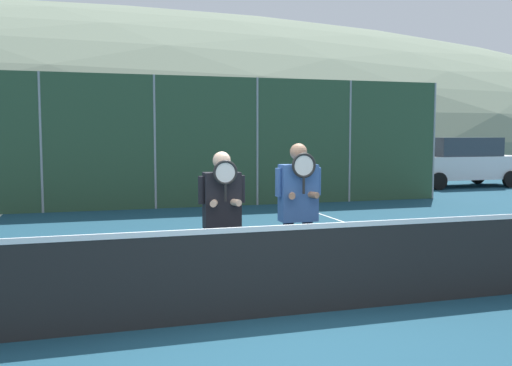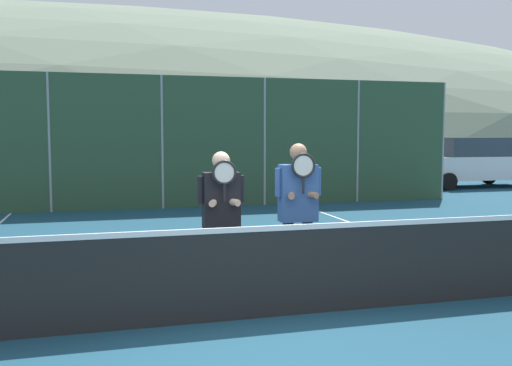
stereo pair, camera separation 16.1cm
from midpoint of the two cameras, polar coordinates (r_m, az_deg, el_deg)
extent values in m
plane|color=navy|center=(6.09, 0.85, -13.37)|extent=(120.00, 120.00, 0.00)
ellipsoid|color=slate|center=(53.76, -13.56, 2.73)|extent=(118.37, 65.76, 23.02)
cube|color=tan|center=(21.84, -12.78, 3.75)|extent=(16.15, 5.00, 3.03)
cube|color=#4C4C51|center=(21.87, -12.87, 8.20)|extent=(16.65, 5.50, 0.36)
cylinder|color=gray|center=(14.74, -19.67, 3.82)|extent=(0.06, 0.06, 3.41)
cylinder|color=gray|center=(14.79, -9.05, 4.05)|extent=(0.06, 0.06, 3.41)
cylinder|color=gray|center=(15.33, 1.18, 4.14)|extent=(0.06, 0.06, 3.41)
cylinder|color=gray|center=(16.31, 10.43, 4.10)|extent=(0.06, 0.06, 3.41)
cylinder|color=gray|center=(17.66, 18.46, 3.99)|extent=(0.06, 0.06, 3.41)
cube|color=#2D4C33|center=(14.79, -9.05, 4.05)|extent=(16.37, 0.02, 3.41)
cube|color=black|center=(5.96, 0.85, -9.18)|extent=(9.66, 0.02, 0.92)
cube|color=white|center=(5.87, 0.86, -4.62)|extent=(9.66, 0.03, 0.06)
cube|color=white|center=(10.23, 16.14, -6.03)|extent=(0.05, 16.00, 0.01)
cylinder|color=#232838|center=(6.71, -3.75, -8.02)|extent=(0.13, 0.13, 0.82)
cylinder|color=#232838|center=(6.76, -1.81, -7.91)|extent=(0.13, 0.13, 0.82)
cube|color=black|center=(6.61, -2.80, -1.73)|extent=(0.42, 0.22, 0.65)
sphere|color=#DBB293|center=(6.57, -2.82, 2.27)|extent=(0.21, 0.21, 0.21)
cylinder|color=black|center=(6.55, -4.82, -0.69)|extent=(0.08, 0.08, 0.32)
cylinder|color=black|center=(6.65, -0.83, -0.59)|extent=(0.08, 0.08, 0.32)
cylinder|color=#DBB293|center=(6.50, -3.53, -1.96)|extent=(0.16, 0.27, 0.08)
cylinder|color=#DBB293|center=(6.55, -1.73, -1.90)|extent=(0.16, 0.27, 0.08)
cylinder|color=black|center=(6.42, -2.46, -0.96)|extent=(0.03, 0.03, 0.20)
torus|color=black|center=(6.40, -2.47, 1.06)|extent=(0.28, 0.03, 0.28)
cylinder|color=silver|center=(6.40, -2.47, 1.06)|extent=(0.23, 0.00, 0.23)
cylinder|color=#232838|center=(6.94, 3.89, -7.41)|extent=(0.13, 0.13, 0.86)
cylinder|color=#232838|center=(7.02, 5.80, -7.27)|extent=(0.13, 0.13, 0.86)
cube|color=#335693|center=(6.85, 4.90, -1.00)|extent=(0.45, 0.22, 0.68)
sphere|color=#997056|center=(6.82, 4.93, 3.11)|extent=(0.21, 0.21, 0.21)
cylinder|color=#335693|center=(6.76, 2.93, 0.07)|extent=(0.08, 0.08, 0.34)
cylinder|color=#335693|center=(6.93, 6.84, 0.16)|extent=(0.08, 0.08, 0.34)
cylinder|color=#997056|center=(6.73, 4.27, -1.22)|extent=(0.16, 0.27, 0.08)
cylinder|color=#997056|center=(6.81, 6.04, -1.17)|extent=(0.16, 0.27, 0.08)
cylinder|color=black|center=(6.68, 5.44, -0.25)|extent=(0.03, 0.03, 0.20)
torus|color=black|center=(6.66, 5.46, 1.75)|extent=(0.30, 0.03, 0.30)
cylinder|color=silver|center=(6.66, 5.46, 1.75)|extent=(0.25, 0.00, 0.25)
cube|color=black|center=(18.15, -23.47, 0.74)|extent=(4.70, 1.76, 0.84)
cube|color=#2D3842|center=(18.12, -23.55, 3.15)|extent=(2.58, 1.62, 0.69)
cylinder|color=black|center=(17.13, -18.78, -0.75)|extent=(0.60, 0.16, 0.60)
cylinder|color=black|center=(18.92, -18.46, -0.23)|extent=(0.60, 0.16, 0.60)
cube|color=slate|center=(17.83, -7.15, 0.89)|extent=(4.16, 1.73, 0.75)
cube|color=#2D3842|center=(17.79, -7.17, 3.07)|extent=(2.29, 1.59, 0.61)
cylinder|color=black|center=(17.24, -2.27, -0.46)|extent=(0.60, 0.16, 0.60)
cylinder|color=black|center=(18.96, -3.47, 0.02)|extent=(0.60, 0.16, 0.60)
cylinder|color=black|center=(16.84, -11.27, -0.68)|extent=(0.60, 0.16, 0.60)
cylinder|color=black|center=(18.60, -11.65, -0.16)|extent=(0.60, 0.16, 0.60)
cube|color=navy|center=(19.43, 7.93, 1.23)|extent=(4.76, 1.85, 0.76)
cube|color=#2D3842|center=(19.40, 7.96, 3.27)|extent=(2.62, 1.70, 0.62)
cylinder|color=black|center=(19.28, 13.26, -0.02)|extent=(0.60, 0.16, 0.60)
cylinder|color=black|center=(20.96, 10.79, 0.41)|extent=(0.60, 0.16, 0.60)
cylinder|color=black|center=(18.01, 4.57, -0.24)|extent=(0.60, 0.16, 0.60)
cylinder|color=black|center=(19.80, 2.72, 0.23)|extent=(0.60, 0.16, 0.60)
cube|color=silver|center=(22.05, 20.84, 1.46)|extent=(4.57, 1.75, 0.82)
cube|color=#2D3842|center=(22.03, 20.90, 3.40)|extent=(2.51, 1.61, 0.67)
cylinder|color=black|center=(23.68, 22.45, 0.63)|extent=(0.60, 0.16, 0.60)
cylinder|color=black|center=(20.50, 18.92, 0.13)|extent=(0.60, 0.16, 0.60)
cylinder|color=black|center=(21.99, 16.31, 0.51)|extent=(0.60, 0.16, 0.60)
camera|label=1|loc=(0.08, -89.33, 0.06)|focal=40.00mm
camera|label=2|loc=(0.08, 90.67, -0.06)|focal=40.00mm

